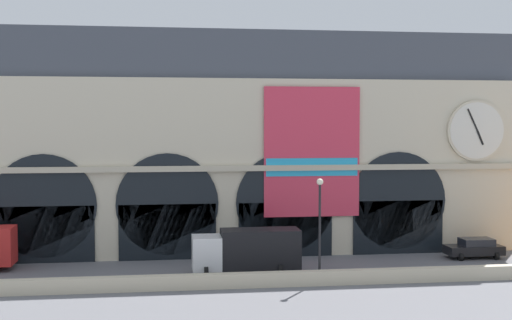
% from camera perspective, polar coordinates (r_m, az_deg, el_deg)
% --- Properties ---
extents(ground_plane, '(200.00, 200.00, 0.00)m').
position_cam_1_polar(ground_plane, '(48.30, -1.91, -9.47)').
color(ground_plane, slate).
extents(quay_parapet_wall, '(90.00, 0.70, 0.94)m').
position_cam_1_polar(quay_parapet_wall, '(43.71, -1.30, -10.17)').
color(quay_parapet_wall, beige).
rests_on(quay_parapet_wall, ground).
extents(station_building, '(48.02, 5.63, 17.92)m').
position_cam_1_polar(station_building, '(54.76, -2.67, 1.19)').
color(station_building, beige).
rests_on(station_building, ground).
extents(box_truck_center, '(7.50, 2.91, 3.12)m').
position_cam_1_polar(box_truck_center, '(47.35, -0.73, -7.62)').
color(box_truck_center, white).
rests_on(box_truck_center, ground).
extents(car_east, '(4.40, 2.22, 1.55)m').
position_cam_1_polar(car_east, '(55.63, 18.05, -7.10)').
color(car_east, black).
rests_on(car_east, ground).
extents(street_lamp_quayside, '(0.44, 0.44, 6.90)m').
position_cam_1_polar(street_lamp_quayside, '(44.66, 5.43, -4.76)').
color(street_lamp_quayside, black).
rests_on(street_lamp_quayside, ground).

